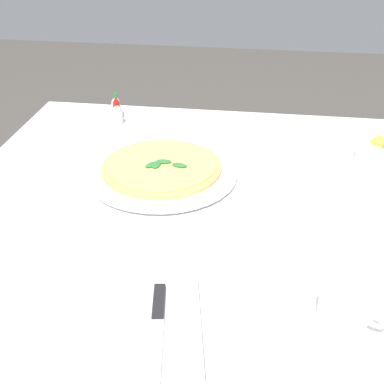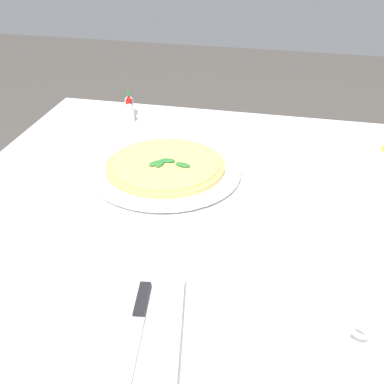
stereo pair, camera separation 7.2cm
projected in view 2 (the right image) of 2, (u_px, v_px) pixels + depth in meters
dining_table at (221, 277)px, 1.06m from camera, size 1.22×1.22×0.74m
pizza_plate at (166, 171)px, 1.19m from camera, size 0.35×0.35×0.02m
pizza at (166, 165)px, 1.18m from camera, size 0.28×0.28×0.02m
coffee_cup_left_edge at (323, 198)px, 1.04m from camera, size 0.13×0.13×0.07m
coffee_cup_near_left at (327, 319)px, 0.75m from camera, size 0.13×0.13×0.07m
napkin_folded at (138, 329)px, 0.76m from camera, size 0.24×0.17×0.02m
dinner_knife at (137, 324)px, 0.75m from camera, size 0.20×0.05×0.01m
hot_sauce_bottle at (129, 107)px, 1.46m from camera, size 0.02×0.02×0.08m
salt_shaker at (130, 114)px, 1.44m from camera, size 0.03×0.03×0.06m
pepper_shaker at (129, 106)px, 1.49m from camera, size 0.03×0.03×0.06m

